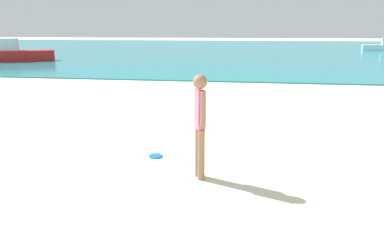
{
  "coord_description": "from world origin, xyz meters",
  "views": [
    {
      "loc": [
        1.1,
        -1.68,
        2.27
      ],
      "look_at": [
        0.12,
        4.64,
        0.74
      ],
      "focal_mm": 33.58,
      "sensor_mm": 36.0,
      "label": 1
    }
  ],
  "objects": [
    {
      "name": "water",
      "position": [
        0.0,
        44.05,
        0.03
      ],
      "size": [
        160.0,
        60.0,
        0.06
      ],
      "primitive_type": "cube",
      "color": "teal",
      "rests_on": "ground"
    },
    {
      "name": "person_standing",
      "position": [
        0.42,
        3.53,
        0.92
      ],
      "size": [
        0.22,
        0.34,
        1.62
      ],
      "rotation": [
        0.0,
        0.0,
        2.03
      ],
      "color": "#936B4C",
      "rests_on": "ground"
    },
    {
      "name": "frisbee",
      "position": [
        -0.5,
        4.35,
        0.01
      ],
      "size": [
        0.25,
        0.25,
        0.03
      ],
      "primitive_type": "cylinder",
      "color": "blue",
      "rests_on": "ground"
    },
    {
      "name": "boat_near",
      "position": [
        -15.24,
        21.97,
        0.62
      ],
      "size": [
        4.89,
        3.53,
        1.61
      ],
      "rotation": [
        0.0,
        0.0,
        0.48
      ],
      "color": "red",
      "rests_on": "water"
    },
    {
      "name": "boat_far",
      "position": [
        15.51,
        40.36,
        0.51
      ],
      "size": [
        3.95,
        1.89,
        1.29
      ],
      "rotation": [
        0.0,
        0.0,
        2.96
      ],
      "color": "white",
      "rests_on": "water"
    }
  ]
}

